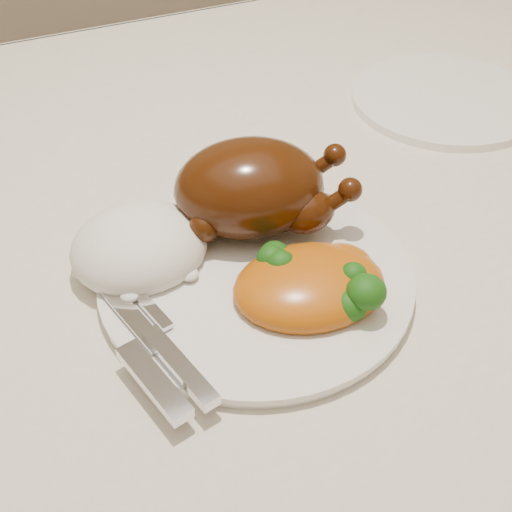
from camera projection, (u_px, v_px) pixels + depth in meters
name	position (u px, v px, depth m)	size (l,w,h in m)	color
dining_table	(189.00, 343.00, 0.68)	(1.60, 0.90, 0.76)	brown
tablecloth	(184.00, 289.00, 0.64)	(1.73, 1.03, 0.18)	beige
dinner_plate	(256.00, 279.00, 0.59)	(0.26, 0.26, 0.01)	white
side_plate	(445.00, 99.00, 0.82)	(0.22, 0.22, 0.01)	white
roast_chicken	(254.00, 188.00, 0.61)	(0.17, 0.13, 0.08)	#3F1806
rice_mound	(139.00, 248.00, 0.60)	(0.12, 0.11, 0.06)	white
mac_and_cheese	(314.00, 283.00, 0.57)	(0.14, 0.11, 0.05)	#BD600C
cutlery	(154.00, 348.00, 0.52)	(0.06, 0.19, 0.01)	silver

